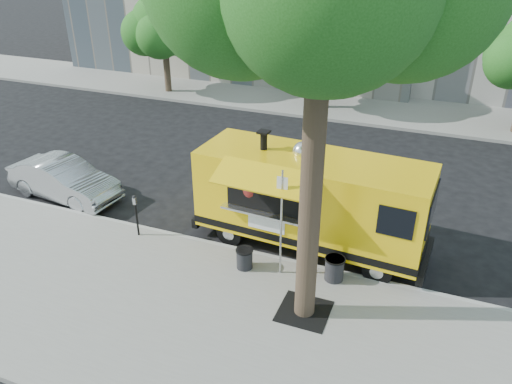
% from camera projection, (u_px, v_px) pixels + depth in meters
% --- Properties ---
extents(ground, '(120.00, 120.00, 0.00)m').
position_uv_depth(ground, '(248.00, 236.00, 15.16)').
color(ground, black).
rests_on(ground, ground).
extents(sidewalk, '(60.00, 6.00, 0.15)m').
position_uv_depth(sidewalk, '(184.00, 318.00, 11.83)').
color(sidewalk, gray).
rests_on(sidewalk, ground).
extents(curb, '(60.00, 0.14, 0.16)m').
position_uv_depth(curb, '(236.00, 250.00, 14.36)').
color(curb, '#999993').
rests_on(curb, ground).
extents(far_sidewalk, '(60.00, 5.00, 0.15)m').
position_uv_depth(far_sidewalk, '(346.00, 106.00, 26.25)').
color(far_sidewalk, gray).
rests_on(far_sidewalk, ground).
extents(tree_well, '(1.20, 1.20, 0.02)m').
position_uv_depth(tree_well, '(304.00, 311.00, 11.93)').
color(tree_well, black).
rests_on(tree_well, sidewalk).
extents(far_tree_a, '(3.42, 3.42, 5.36)m').
position_uv_depth(far_tree_a, '(163.00, 25.00, 26.81)').
color(far_tree_a, '#33261C').
rests_on(far_tree_a, far_sidewalk).
extents(far_tree_b, '(3.60, 3.60, 5.50)m').
position_uv_depth(far_tree_b, '(329.00, 34.00, 24.17)').
color(far_tree_b, '#33261C').
rests_on(far_tree_b, far_sidewalk).
extents(sign_post, '(0.28, 0.06, 3.00)m').
position_uv_depth(sign_post, '(281.00, 217.00, 12.52)').
color(sign_post, silver).
rests_on(sign_post, sidewalk).
extents(parking_meter, '(0.11, 0.11, 1.33)m').
position_uv_depth(parking_meter, '(136.00, 211.00, 14.57)').
color(parking_meter, black).
rests_on(parking_meter, sidewalk).
extents(food_truck, '(6.85, 3.30, 3.32)m').
position_uv_depth(food_truck, '(310.00, 199.00, 13.99)').
color(food_truck, yellow).
rests_on(food_truck, ground).
extents(sedan, '(4.28, 1.92, 1.36)m').
position_uv_depth(sedan, '(64.00, 180.00, 17.08)').
color(sedan, '#A7A8AE').
rests_on(sedan, ground).
extents(trash_bin_left, '(0.54, 0.54, 0.64)m').
position_uv_depth(trash_bin_left, '(334.00, 268.00, 12.90)').
color(trash_bin_left, black).
rests_on(trash_bin_left, sidewalk).
extents(trash_bin_right, '(0.47, 0.47, 0.57)m').
position_uv_depth(trash_bin_right, '(244.00, 258.00, 13.37)').
color(trash_bin_right, black).
rests_on(trash_bin_right, sidewalk).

